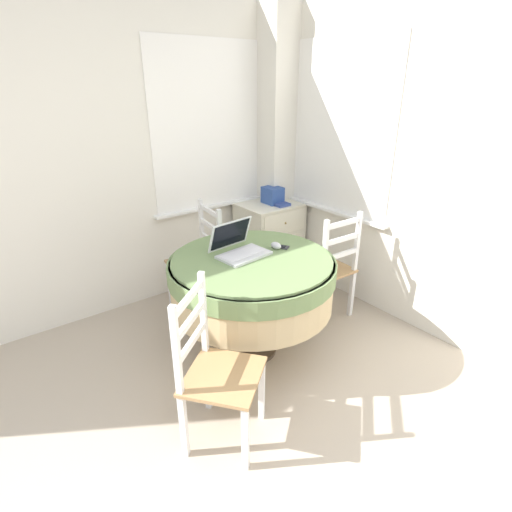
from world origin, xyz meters
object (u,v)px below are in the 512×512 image
at_px(dining_chair_near_right_window, 328,269).
at_px(book_on_cabinet, 277,203).
at_px(round_dining_table, 252,279).
at_px(storage_box, 273,195).
at_px(corner_cabinet, 269,239).
at_px(computer_mouse, 276,246).
at_px(cell_phone, 281,247).
at_px(dining_chair_near_back_window, 199,261).
at_px(laptop, 239,248).
at_px(dining_chair_camera_near, 215,372).

xyz_separation_m(dining_chair_near_right_window, book_on_cabinet, (0.17, 0.86, 0.34)).
height_order(round_dining_table, storage_box, storage_box).
bearing_deg(book_on_cabinet, round_dining_table, -137.92).
relative_size(dining_chair_near_right_window, corner_cabinet, 1.22).
height_order(computer_mouse, cell_phone, computer_mouse).
height_order(dining_chair_near_back_window, dining_chair_near_right_window, same).
relative_size(laptop, computer_mouse, 4.13).
distance_m(dining_chair_near_right_window, corner_cabinet, 0.95).
distance_m(computer_mouse, book_on_cabinet, 1.12).
xyz_separation_m(laptop, cell_phone, (0.31, -0.08, -0.04)).
bearing_deg(cell_phone, storage_box, 53.36).
xyz_separation_m(round_dining_table, cell_phone, (0.28, 0.02, 0.16)).
xyz_separation_m(round_dining_table, computer_mouse, (0.24, 0.03, 0.18)).
relative_size(dining_chair_near_right_window, book_on_cabinet, 3.83).
xyz_separation_m(dining_chair_camera_near, corner_cabinet, (1.56, 1.45, -0.06)).
distance_m(cell_phone, dining_chair_near_back_window, 0.88).
bearing_deg(dining_chair_near_back_window, laptop, -94.52).
xyz_separation_m(cell_phone, book_on_cabinet, (0.69, 0.85, 0.01)).
bearing_deg(cell_phone, dining_chair_near_back_window, 108.19).
distance_m(round_dining_table, book_on_cabinet, 1.31).
distance_m(dining_chair_near_back_window, dining_chair_camera_near, 1.45).
relative_size(cell_phone, dining_chair_camera_near, 0.14).
xyz_separation_m(round_dining_table, dining_chair_near_right_window, (0.80, 0.01, -0.16)).
distance_m(dining_chair_near_right_window, storage_box, 1.01).
xyz_separation_m(computer_mouse, book_on_cabinet, (0.73, 0.85, -0.01)).
bearing_deg(round_dining_table, corner_cabinet, 45.52).
relative_size(cell_phone, dining_chair_near_right_window, 0.14).
distance_m(laptop, dining_chair_camera_near, 0.93).
height_order(dining_chair_near_right_window, book_on_cabinet, dining_chair_near_right_window).
xyz_separation_m(computer_mouse, cell_phone, (0.04, -0.00, -0.02)).
relative_size(cell_phone, dining_chair_near_back_window, 0.14).
relative_size(round_dining_table, book_on_cabinet, 4.73).
height_order(cell_phone, storage_box, storage_box).
bearing_deg(storage_box, corner_cabinet, 144.83).
height_order(round_dining_table, corner_cabinet, corner_cabinet).
height_order(round_dining_table, laptop, laptop).
bearing_deg(round_dining_table, laptop, 106.12).
distance_m(cell_phone, corner_cabinet, 1.20).
relative_size(computer_mouse, storage_box, 0.50).
bearing_deg(dining_chair_near_right_window, dining_chair_camera_near, -160.01).
height_order(round_dining_table, dining_chair_near_right_window, dining_chair_near_right_window).
relative_size(dining_chair_near_back_window, book_on_cabinet, 3.83).
bearing_deg(book_on_cabinet, dining_chair_near_back_window, -175.38).
height_order(computer_mouse, dining_chair_camera_near, dining_chair_camera_near).
distance_m(cell_phone, dining_chair_near_right_window, 0.61).
bearing_deg(round_dining_table, book_on_cabinet, 42.08).
bearing_deg(computer_mouse, storage_box, 51.62).
xyz_separation_m(dining_chair_near_back_window, storage_box, (0.93, 0.14, 0.40)).
bearing_deg(book_on_cabinet, corner_cabinet, 114.76).
relative_size(dining_chair_camera_near, book_on_cabinet, 3.83).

